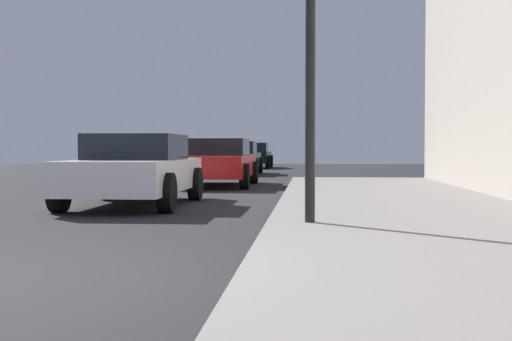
{
  "coord_description": "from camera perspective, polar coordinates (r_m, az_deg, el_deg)",
  "views": [
    {
      "loc": [
        2.53,
        -5.17,
        1.03
      ],
      "look_at": [
        1.96,
        2.18,
        0.79
      ],
      "focal_mm": 49.96,
      "sensor_mm": 36.0,
      "label": 1
    }
  ],
  "objects": [
    {
      "name": "car_white",
      "position": [
        12.82,
        -9.69,
        0.1
      ],
      "size": [
        1.96,
        4.31,
        1.27
      ],
      "rotation": [
        0.0,
        0.0,
        3.14
      ],
      "color": "white",
      "rests_on": "ground_plane"
    },
    {
      "name": "car_black",
      "position": [
        35.87,
        -0.37,
        1.24
      ],
      "size": [
        2.02,
        4.13,
        1.27
      ],
      "rotation": [
        0.0,
        0.0,
        3.14
      ],
      "color": "black",
      "rests_on": "ground_plane"
    },
    {
      "name": "car_green",
      "position": [
        27.42,
        -1.7,
        1.05
      ],
      "size": [
        1.95,
        4.16,
        1.27
      ],
      "rotation": [
        0.0,
        0.0,
        3.14
      ],
      "color": "#196638",
      "rests_on": "ground_plane"
    },
    {
      "name": "car_red",
      "position": [
        19.11,
        -3.14,
        0.7
      ],
      "size": [
        1.98,
        4.45,
        1.27
      ],
      "rotation": [
        0.0,
        0.0,
        3.14
      ],
      "color": "red",
      "rests_on": "ground_plane"
    }
  ]
}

